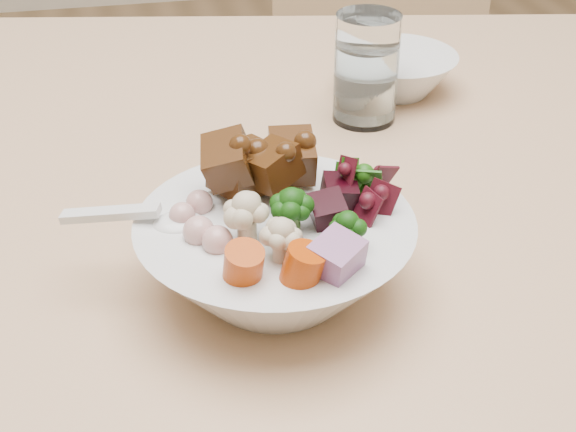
{
  "coord_description": "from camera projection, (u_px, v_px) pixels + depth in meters",
  "views": [
    {
      "loc": [
        -0.19,
        -0.74,
        1.22
      ],
      "look_at": [
        -0.09,
        -0.25,
        0.89
      ],
      "focal_mm": 50.0,
      "sensor_mm": 36.0,
      "label": 1
    }
  ],
  "objects": [
    {
      "name": "chair_far",
      "position": [
        366.0,
        151.0,
        1.53
      ],
      "size": [
        0.52,
        0.52,
        0.86
      ],
      "rotation": [
        0.0,
        0.0,
        -0.38
      ],
      "color": "tan",
      "rests_on": "ground"
    },
    {
      "name": "food_bowl",
      "position": [
        277.0,
        248.0,
        0.61
      ],
      "size": [
        0.21,
        0.21,
        0.11
      ],
      "color": "silver",
      "rests_on": "dining_table"
    },
    {
      "name": "soup_spoon",
      "position": [
        161.0,
        222.0,
        0.6
      ],
      "size": [
        0.11,
        0.06,
        0.02
      ],
      "rotation": [
        0.0,
        0.0,
        -0.33
      ],
      "color": "silver",
      "rests_on": "food_bowl"
    },
    {
      "name": "water_glass",
      "position": [
        366.0,
        73.0,
        0.85
      ],
      "size": [
        0.07,
        0.07,
        0.12
      ],
      "color": "white",
      "rests_on": "dining_table"
    },
    {
      "name": "side_bowl",
      "position": [
        396.0,
        73.0,
        0.93
      ],
      "size": [
        0.14,
        0.14,
        0.05
      ],
      "primitive_type": null,
      "color": "silver",
      "rests_on": "dining_table"
    }
  ]
}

